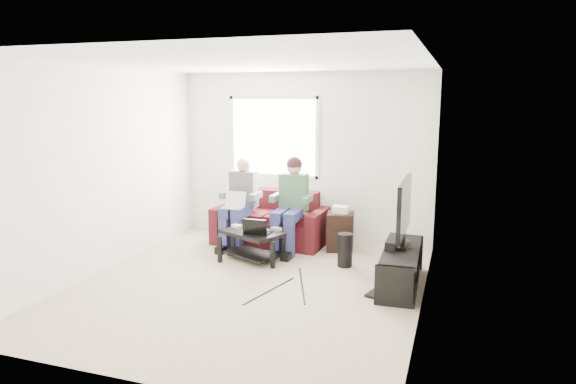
{
  "coord_description": "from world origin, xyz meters",
  "views": [
    {
      "loc": [
        2.3,
        -5.39,
        2.22
      ],
      "look_at": [
        0.29,
        0.6,
        1.05
      ],
      "focal_mm": 32.0,
      "sensor_mm": 36.0,
      "label": 1
    }
  ],
  "objects_px": {
    "tv_stand": "(401,269)",
    "tv": "(404,209)",
    "end_table": "(340,230)",
    "sofa": "(272,224)",
    "subwoofer": "(345,250)",
    "coffee_table": "(252,239)"
  },
  "relations": [
    {
      "from": "tv_stand",
      "to": "tv",
      "type": "relative_size",
      "value": 1.25
    },
    {
      "from": "coffee_table",
      "to": "tv",
      "type": "bearing_deg",
      "value": -6.37
    },
    {
      "from": "subwoofer",
      "to": "tv",
      "type": "bearing_deg",
      "value": -26.34
    },
    {
      "from": "coffee_table",
      "to": "tv",
      "type": "height_order",
      "value": "tv"
    },
    {
      "from": "coffee_table",
      "to": "subwoofer",
      "type": "xyz_separation_m",
      "value": [
        1.27,
        0.16,
        -0.08
      ]
    },
    {
      "from": "coffee_table",
      "to": "end_table",
      "type": "relative_size",
      "value": 1.46
    },
    {
      "from": "tv_stand",
      "to": "subwoofer",
      "type": "bearing_deg",
      "value": 148.15
    },
    {
      "from": "tv",
      "to": "subwoofer",
      "type": "distance_m",
      "value": 1.11
    },
    {
      "from": "tv_stand",
      "to": "subwoofer",
      "type": "height_order",
      "value": "tv_stand"
    },
    {
      "from": "sofa",
      "to": "tv",
      "type": "distance_m",
      "value": 2.48
    },
    {
      "from": "tv",
      "to": "end_table",
      "type": "bearing_deg",
      "value": 132.59
    },
    {
      "from": "sofa",
      "to": "coffee_table",
      "type": "height_order",
      "value": "sofa"
    },
    {
      "from": "tv_stand",
      "to": "subwoofer",
      "type": "xyz_separation_m",
      "value": [
        -0.78,
        0.49,
        0.02
      ]
    },
    {
      "from": "tv",
      "to": "tv_stand",
      "type": "bearing_deg",
      "value": -88.53
    },
    {
      "from": "subwoofer",
      "to": "tv_stand",
      "type": "bearing_deg",
      "value": -31.85
    },
    {
      "from": "end_table",
      "to": "tv",
      "type": "bearing_deg",
      "value": -47.41
    },
    {
      "from": "tv",
      "to": "end_table",
      "type": "height_order",
      "value": "tv"
    },
    {
      "from": "tv_stand",
      "to": "end_table",
      "type": "bearing_deg",
      "value": 130.18
    },
    {
      "from": "tv",
      "to": "coffee_table",
      "type": "bearing_deg",
      "value": 173.63
    },
    {
      "from": "sofa",
      "to": "tv",
      "type": "bearing_deg",
      "value": -28.66
    },
    {
      "from": "sofa",
      "to": "end_table",
      "type": "height_order",
      "value": "sofa"
    },
    {
      "from": "end_table",
      "to": "tv_stand",
      "type": "bearing_deg",
      "value": -49.82
    }
  ]
}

